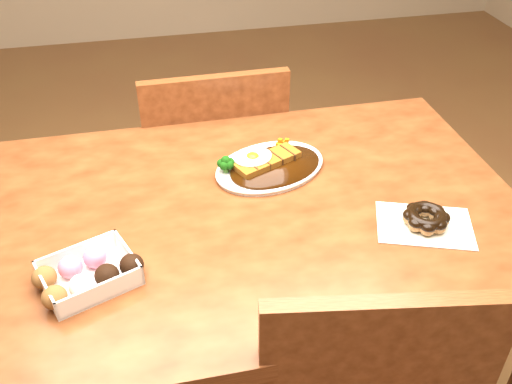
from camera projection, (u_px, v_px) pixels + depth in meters
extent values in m
cube|color=#4A210E|center=(244.00, 216.00, 1.23)|extent=(1.20, 0.80, 0.04)
cylinder|color=#4A210E|center=(37.00, 271.00, 1.62)|extent=(0.06, 0.06, 0.71)
cylinder|color=#4A210E|center=(391.00, 220.00, 1.81)|extent=(0.06, 0.06, 0.71)
cube|color=#4A210E|center=(210.00, 175.00, 1.88)|extent=(0.43, 0.43, 0.04)
cylinder|color=#4A210E|center=(250.00, 193.00, 2.17)|extent=(0.04, 0.04, 0.41)
cylinder|color=#4A210E|center=(161.00, 206.00, 2.11)|extent=(0.04, 0.04, 0.41)
cylinder|color=#4A210E|center=(272.00, 252.00, 1.91)|extent=(0.04, 0.04, 0.41)
cylinder|color=#4A210E|center=(170.00, 268.00, 1.85)|extent=(0.04, 0.04, 0.41)
cube|color=#4A210E|center=(217.00, 143.00, 1.58)|extent=(0.40, 0.03, 0.40)
cube|color=#4A210E|center=(377.00, 383.00, 0.96)|extent=(0.40, 0.09, 0.40)
ellipsoid|color=white|center=(270.00, 167.00, 1.33)|extent=(0.31, 0.27, 0.01)
ellipsoid|color=black|center=(275.00, 167.00, 1.32)|extent=(0.27, 0.22, 0.01)
cube|color=#6B380C|center=(267.00, 161.00, 1.32)|extent=(0.17, 0.12, 0.02)
ellipsoid|color=white|center=(253.00, 157.00, 1.32)|extent=(0.11, 0.11, 0.01)
ellipsoid|color=#FFB214|center=(253.00, 156.00, 1.32)|extent=(0.03, 0.03, 0.02)
cube|color=white|center=(89.00, 273.00, 1.03)|extent=(0.20, 0.18, 0.04)
ellipsoid|color=brown|center=(54.00, 297.00, 0.98)|extent=(0.04, 0.04, 0.04)
ellipsoid|color=beige|center=(81.00, 286.00, 1.00)|extent=(0.04, 0.04, 0.04)
ellipsoid|color=black|center=(107.00, 275.00, 1.02)|extent=(0.04, 0.04, 0.04)
ellipsoid|color=black|center=(132.00, 265.00, 1.04)|extent=(0.04, 0.04, 0.04)
ellipsoid|color=brown|center=(44.00, 277.00, 1.01)|extent=(0.04, 0.04, 0.04)
ellipsoid|color=pink|center=(70.00, 267.00, 1.04)|extent=(0.04, 0.04, 0.04)
ellipsoid|color=pink|center=(95.00, 257.00, 1.06)|extent=(0.04, 0.04, 0.04)
cube|color=silver|center=(424.00, 225.00, 1.17)|extent=(0.23, 0.19, 0.00)
torus|color=olive|center=(426.00, 219.00, 1.16)|extent=(0.12, 0.12, 0.03)
torus|color=black|center=(427.00, 216.00, 1.15)|extent=(0.11, 0.11, 0.02)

